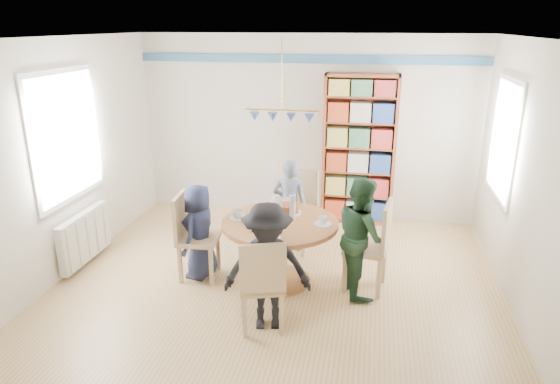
% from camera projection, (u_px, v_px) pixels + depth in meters
% --- Properties ---
extents(ground, '(5.00, 5.00, 0.00)m').
position_uv_depth(ground, '(273.00, 293.00, 5.51)').
color(ground, tan).
extents(room_shell, '(5.00, 5.00, 5.00)m').
position_uv_depth(room_shell, '(266.00, 130.00, 5.83)').
color(room_shell, white).
rests_on(room_shell, ground).
extents(radiator, '(0.12, 1.00, 0.60)m').
position_uv_depth(radiator, '(85.00, 237.00, 6.11)').
color(radiator, silver).
rests_on(radiator, ground).
extents(dining_table, '(1.30, 1.30, 0.75)m').
position_uv_depth(dining_table, '(280.00, 237.00, 5.59)').
color(dining_table, '#955F30').
rests_on(dining_table, ground).
extents(chair_left, '(0.48, 0.48, 1.01)m').
position_uv_depth(chair_left, '(191.00, 232.00, 5.72)').
color(chair_left, tan).
rests_on(chair_left, ground).
extents(chair_right, '(0.52, 0.52, 1.03)m').
position_uv_depth(chair_right, '(374.00, 242.00, 5.43)').
color(chair_right, tan).
rests_on(chair_right, ground).
extents(chair_far, '(0.56, 0.56, 1.04)m').
position_uv_depth(chair_far, '(298.00, 206.00, 6.51)').
color(chair_far, tan).
rests_on(chair_far, ground).
extents(chair_near, '(0.54, 0.54, 0.97)m').
position_uv_depth(chair_near, '(262.00, 281.00, 4.68)').
color(chair_near, tan).
rests_on(chair_near, ground).
extents(person_left, '(0.44, 0.60, 1.12)m').
position_uv_depth(person_left, '(200.00, 231.00, 5.73)').
color(person_left, '#1A1F39').
rests_on(person_left, ground).
extents(person_right, '(0.68, 0.77, 1.32)m').
position_uv_depth(person_right, '(362.00, 236.00, 5.36)').
color(person_right, '#1A351F').
rests_on(person_right, ground).
extents(person_far, '(0.46, 0.31, 1.22)m').
position_uv_depth(person_far, '(290.00, 205.00, 6.41)').
color(person_far, gray).
rests_on(person_far, ground).
extents(person_near, '(0.91, 0.62, 1.29)m').
position_uv_depth(person_near, '(267.00, 267.00, 4.72)').
color(person_near, black).
rests_on(person_near, ground).
extents(bookshelf, '(1.04, 0.31, 2.17)m').
position_uv_depth(bookshelf, '(359.00, 152.00, 7.21)').
color(bookshelf, brown).
rests_on(bookshelf, ground).
extents(tableware, '(1.16, 1.16, 0.30)m').
position_uv_depth(tableware, '(278.00, 215.00, 5.53)').
color(tableware, white).
rests_on(tableware, dining_table).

